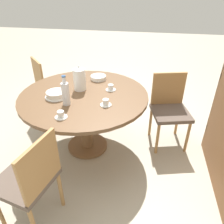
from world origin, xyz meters
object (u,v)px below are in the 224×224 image
object	(u,v)px
water_bottle	(66,93)
cup_a	(111,88)
chair_b	(50,85)
chair_c	(30,179)
cup_c	(61,115)
coffee_pot	(79,79)
cup_b	(106,103)
cake_main	(56,94)
chair_a	(170,108)

from	to	relation	value
water_bottle	cup_a	xyz separation A→B (m)	(-0.39, 0.38, -0.10)
chair_b	chair_c	bearing A→B (deg)	155.35
chair_b	cup_c	world-z (taller)	chair_b
coffee_pot	cup_b	distance (m)	0.48
cake_main	cup_b	distance (m)	0.56
cup_a	cup_b	distance (m)	0.35
chair_a	cup_b	xyz separation A→B (m)	(0.51, -0.68, 0.28)
chair_a	cup_a	xyz separation A→B (m)	(0.16, -0.69, 0.28)
chair_a	cup_c	world-z (taller)	chair_a
cup_a	cup_c	distance (m)	0.72
cup_a	chair_a	bearing A→B (deg)	103.01
chair_c	cake_main	world-z (taller)	chair_c
chair_a	chair_b	bearing A→B (deg)	153.02
chair_c	water_bottle	xyz separation A→B (m)	(-0.75, 0.06, 0.38)
water_bottle	cup_a	distance (m)	0.55
coffee_pot	cake_main	xyz separation A→B (m)	(0.22, -0.19, -0.10)
coffee_pot	cup_c	bearing A→B (deg)	0.09
chair_a	cup_a	bearing A→B (deg)	178.84
cup_b	cup_c	bearing A→B (deg)	-50.78
cup_c	coffee_pot	bearing A→B (deg)	-179.91
chair_c	cup_b	xyz separation A→B (m)	(-0.80, 0.45, 0.28)
chair_c	chair_b	bearing A→B (deg)	-148.56
coffee_pot	chair_a	bearing A→B (deg)	101.07
chair_c	coffee_pot	world-z (taller)	coffee_pot
chair_b	cup_b	bearing A→B (deg)	-174.59
chair_b	cake_main	distance (m)	0.98
chair_b	coffee_pot	bearing A→B (deg)	-174.87
coffee_pot	water_bottle	xyz separation A→B (m)	(0.35, -0.03, -0.00)
chair_c	cup_c	world-z (taller)	chair_c
cake_main	cup_c	world-z (taller)	cup_c
chair_a	cup_a	size ratio (longest dim) A/B	7.73
chair_b	cake_main	xyz separation A→B (m)	(0.81, 0.47, 0.29)
chair_a	cup_c	bearing A→B (deg)	-156.52
cup_a	cup_c	xyz separation A→B (m)	(0.64, -0.34, 0.00)
chair_b	cup_a	world-z (taller)	chair_b
water_bottle	coffee_pot	bearing A→B (deg)	174.69
chair_b	cup_b	world-z (taller)	chair_b
cup_b	chair_c	bearing A→B (deg)	-29.41
chair_b	cup_b	size ratio (longest dim) A/B	7.73
cup_a	cup_b	size ratio (longest dim) A/B	1.00
chair_b	coffee_pot	xyz separation A→B (m)	(0.59, 0.67, 0.38)
cup_a	cup_c	size ratio (longest dim) A/B	1.00
chair_a	cup_b	size ratio (longest dim) A/B	7.73
chair_a	coffee_pot	distance (m)	1.12
chair_a	cup_b	world-z (taller)	chair_a
chair_a	cup_b	bearing A→B (deg)	-157.37
cup_a	cup_c	world-z (taller)	same
chair_a	water_bottle	bearing A→B (deg)	-166.70
cake_main	cup_b	xyz separation A→B (m)	(0.08, 0.55, -0.00)
water_bottle	chair_c	bearing A→B (deg)	-4.60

